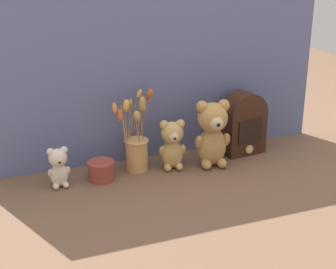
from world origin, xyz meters
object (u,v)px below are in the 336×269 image
object	(u,v)px
teddy_bear_medium	(172,143)
vintage_radio	(244,123)
teddy_bear_large	(212,132)
decorative_tin_tall	(101,171)
teddy_bear_small	(59,166)
flower_vase	(136,145)

from	to	relation	value
teddy_bear_medium	vintage_radio	size ratio (longest dim) A/B	0.75
teddy_bear_large	vintage_radio	bearing A→B (deg)	22.19
teddy_bear_medium	decorative_tin_tall	size ratio (longest dim) A/B	1.96
teddy_bear_small	teddy_bear_large	bearing A→B (deg)	-2.90
teddy_bear_medium	teddy_bear_small	xyz separation A→B (m)	(-0.44, -0.00, -0.02)
teddy_bear_large	vintage_radio	xyz separation A→B (m)	(0.18, 0.07, -0.01)
teddy_bear_medium	flower_vase	xyz separation A→B (m)	(-0.13, 0.04, 0.00)
flower_vase	decorative_tin_tall	xyz separation A→B (m)	(-0.15, -0.04, -0.07)
teddy_bear_medium	vintage_radio	world-z (taller)	vintage_radio
flower_vase	teddy_bear_large	bearing A→B (deg)	-13.04
teddy_bear_small	flower_vase	world-z (taller)	flower_vase
decorative_tin_tall	teddy_bear_small	bearing A→B (deg)	179.88
teddy_bear_large	teddy_bear_medium	size ratio (longest dim) A/B	1.36
teddy_bear_medium	decorative_tin_tall	bearing A→B (deg)	-179.71
teddy_bear_small	teddy_bear_medium	bearing A→B (deg)	0.15
teddy_bear_small	decorative_tin_tall	xyz separation A→B (m)	(0.15, -0.00, -0.04)
teddy_bear_large	teddy_bear_small	world-z (taller)	teddy_bear_large
teddy_bear_large	flower_vase	xyz separation A→B (m)	(-0.29, 0.07, -0.04)
vintage_radio	flower_vase	bearing A→B (deg)	-179.33
vintage_radio	teddy_bear_medium	bearing A→B (deg)	-172.94
flower_vase	vintage_radio	size ratio (longest dim) A/B	1.19
teddy_bear_medium	flower_vase	size ratio (longest dim) A/B	0.63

